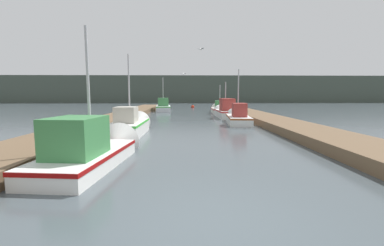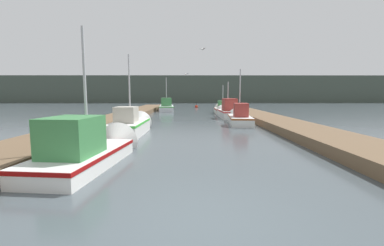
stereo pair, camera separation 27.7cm
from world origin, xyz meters
TOP-DOWN VIEW (x-y plane):
  - ground_plane at (0.00, 0.00)m, footprint 200.00×200.00m
  - dock_left at (-5.64, 16.00)m, footprint 2.57×40.00m
  - dock_right at (5.64, 16.00)m, footprint 2.57×40.00m
  - distant_shore_ridge at (0.00, 62.78)m, footprint 120.00×16.00m
  - fishing_boat_0 at (-3.17, 3.70)m, footprint 2.03×4.80m
  - fishing_boat_1 at (-3.28, 9.57)m, footprint 1.54×4.69m
  - fishing_boat_2 at (3.29, 14.12)m, footprint 1.81×4.97m
  - fishing_boat_3 at (3.16, 19.05)m, footprint 1.57×5.40m
  - fishing_boat_4 at (3.36, 24.20)m, footprint 1.81×4.94m
  - fishing_boat_5 at (-3.17, 28.34)m, footprint 2.17×6.33m
  - mooring_piling_0 at (4.53, 26.88)m, footprint 0.28×0.28m
  - mooring_piling_1 at (4.51, 20.67)m, footprint 0.35×0.35m
  - channel_buoy at (0.75, 35.24)m, footprint 0.48×0.48m
  - seagull_lead at (0.65, 13.65)m, footprint 0.44×0.50m
  - seagull_1 at (-0.55, 18.74)m, footprint 0.51×0.43m

SIDE VIEW (x-z plane):
  - ground_plane at x=0.00m, z-range 0.00..0.00m
  - channel_buoy at x=0.75m, z-range -0.35..0.63m
  - dock_left at x=-5.64m, z-range 0.00..0.43m
  - dock_right at x=5.64m, z-range 0.00..0.43m
  - fishing_boat_4 at x=3.36m, z-range -1.38..2.17m
  - fishing_boat_2 at x=3.29m, z-range -1.64..2.51m
  - fishing_boat_0 at x=-3.17m, z-range -1.80..2.70m
  - fishing_boat_1 at x=-3.28m, z-range -1.75..2.68m
  - fishing_boat_5 at x=-3.17m, z-range -1.77..2.76m
  - fishing_boat_3 at x=3.16m, z-range -1.21..2.28m
  - mooring_piling_1 at x=4.51m, z-range 0.01..1.11m
  - mooring_piling_0 at x=4.53m, z-range 0.01..1.37m
  - distant_shore_ridge at x=0.00m, z-range 0.00..6.24m
  - seagull_1 at x=-0.55m, z-range 3.74..3.87m
  - seagull_lead at x=0.65m, z-range 4.99..5.11m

